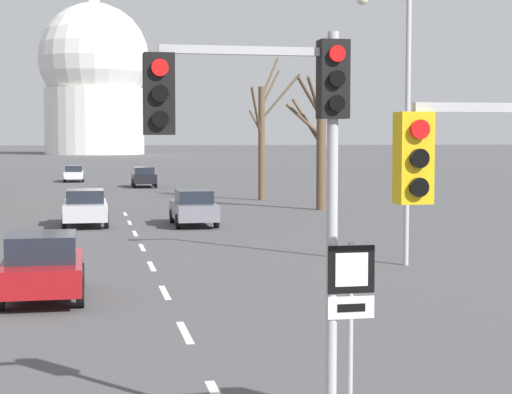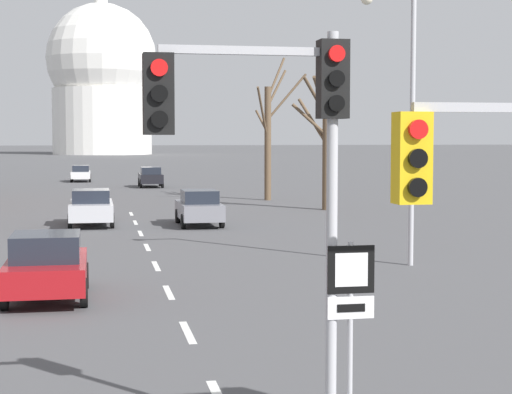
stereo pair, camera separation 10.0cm
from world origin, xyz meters
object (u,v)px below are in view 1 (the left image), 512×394
object	(u,v)px
street_lamp_right	(399,102)
sedan_far_left	(74,173)
sedan_mid_centre	(144,177)
route_sign_post	(351,308)
sedan_near_right	(194,207)
sedan_far_right	(85,207)
traffic_signal_centre_tall	(274,134)
sedan_near_left	(43,266)

from	to	relation	value
street_lamp_right	sedan_far_left	bearing A→B (deg)	101.32
street_lamp_right	sedan_mid_centre	bearing A→B (deg)	96.57
route_sign_post	sedan_near_right	bearing A→B (deg)	87.05
sedan_far_right	street_lamp_right	bearing A→B (deg)	-55.72
traffic_signal_centre_tall	sedan_far_right	size ratio (longest dim) A/B	1.21
route_sign_post	sedan_mid_centre	bearing A→B (deg)	88.83
street_lamp_right	sedan_mid_centre	size ratio (longest dim) A/B	2.06
traffic_signal_centre_tall	sedan_near_right	bearing A→B (deg)	85.03
street_lamp_right	sedan_near_right	xyz separation A→B (m)	(-4.66, 12.93, -4.19)
sedan_far_left	route_sign_post	bearing A→B (deg)	-86.27
street_lamp_right	sedan_far_right	world-z (taller)	street_lamp_right
street_lamp_right	sedan_mid_centre	distance (m)	43.06
traffic_signal_centre_tall	sedan_far_left	size ratio (longest dim) A/B	1.22
sedan_near_right	sedan_far_left	bearing A→B (deg)	98.37
traffic_signal_centre_tall	sedan_far_left	bearing A→B (deg)	92.90
traffic_signal_centre_tall	sedan_mid_centre	xyz separation A→B (m)	(2.14, 57.06, -3.15)
route_sign_post	sedan_far_right	distance (m)	28.50
street_lamp_right	sedan_mid_centre	xyz separation A→B (m)	(-4.91, 42.57, -4.18)
street_lamp_right	sedan_near_left	size ratio (longest dim) A/B	2.04
sedan_near_left	sedan_mid_centre	distance (m)	46.44
sedan_near_right	sedan_far_left	xyz separation A→B (m)	(-5.76, 39.13, -0.07)
sedan_near_right	sedan_far_left	distance (m)	39.55
street_lamp_right	sedan_far_left	distance (m)	53.26
sedan_near_left	sedan_far_left	xyz separation A→B (m)	(-0.05, 55.60, -0.08)
route_sign_post	sedan_near_left	xyz separation A→B (m)	(-4.29, 11.00, -0.98)
traffic_signal_centre_tall	sedan_near_right	size ratio (longest dim) A/B	1.25
street_lamp_right	sedan_far_right	bearing A→B (deg)	124.28
sedan_far_right	route_sign_post	bearing A→B (deg)	-83.34
traffic_signal_centre_tall	street_lamp_right	world-z (taller)	street_lamp_right
traffic_signal_centre_tall	route_sign_post	size ratio (longest dim) A/B	1.98
sedan_near_left	sedan_near_right	distance (m)	17.43
street_lamp_right	sedan_far_left	world-z (taller)	street_lamp_right
sedan_near_left	route_sign_post	bearing A→B (deg)	-68.68
route_sign_post	sedan_near_right	xyz separation A→B (m)	(1.41, 27.47, -0.99)
sedan_near_left	sedan_mid_centre	size ratio (longest dim) A/B	1.01
street_lamp_right	sedan_near_right	world-z (taller)	street_lamp_right
sedan_near_right	sedan_mid_centre	bearing A→B (deg)	90.47
route_sign_post	sedan_mid_centre	world-z (taller)	route_sign_post
street_lamp_right	sedan_far_left	xyz separation A→B (m)	(-10.42, 52.06, -4.25)
sedan_far_left	sedan_mid_centre	bearing A→B (deg)	-59.82
traffic_signal_centre_tall	sedan_near_left	size ratio (longest dim) A/B	1.30
sedan_near_right	sedan_far_right	xyz separation A→B (m)	(-4.72, 0.83, 0.02)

